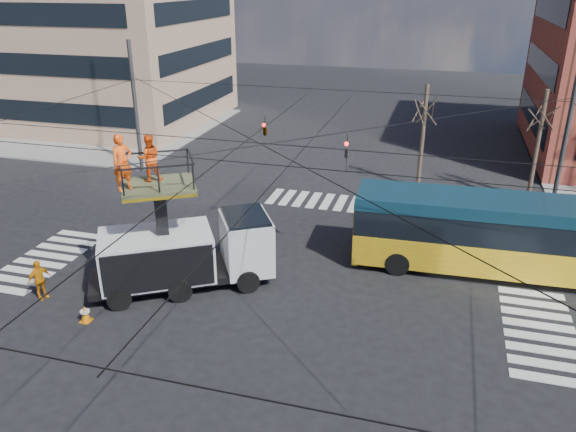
# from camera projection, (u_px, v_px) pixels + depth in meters

# --- Properties ---
(ground) EXTENTS (120.00, 120.00, 0.00)m
(ground) POSITION_uv_depth(u_px,v_px,m) (265.00, 291.00, 21.87)
(ground) COLOR black
(ground) RESTS_ON ground
(sidewalk_nw) EXTENTS (18.00, 18.00, 0.12)m
(sidewalk_nw) POSITION_uv_depth(u_px,v_px,m) (98.00, 127.00, 45.67)
(sidewalk_nw) COLOR slate
(sidewalk_nw) RESTS_ON ground
(crosswalks) EXTENTS (22.40, 22.40, 0.02)m
(crosswalks) POSITION_uv_depth(u_px,v_px,m) (265.00, 291.00, 21.87)
(crosswalks) COLOR silver
(crosswalks) RESTS_ON ground
(overhead_network) EXTENTS (24.24, 24.24, 8.00)m
(overhead_network) POSITION_uv_depth(u_px,v_px,m) (264.00, 184.00, 20.57)
(overhead_network) COLOR #2D2D30
(overhead_network) RESTS_ON ground
(tree_a) EXTENTS (2.00, 2.00, 6.00)m
(tree_a) POSITION_uv_depth(u_px,v_px,m) (425.00, 109.00, 30.79)
(tree_a) COLOR #382B21
(tree_a) RESTS_ON ground
(tree_b) EXTENTS (2.00, 2.00, 6.00)m
(tree_b) POSITION_uv_depth(u_px,v_px,m) (543.00, 116.00, 29.30)
(tree_b) COLOR #382B21
(tree_b) RESTS_ON ground
(utility_truck) EXTENTS (7.19, 5.56, 6.35)m
(utility_truck) POSITION_uv_depth(u_px,v_px,m) (184.00, 238.00, 21.57)
(utility_truck) COLOR black
(utility_truck) RESTS_ON ground
(city_bus) EXTENTS (12.51, 3.05, 3.20)m
(city_bus) POSITION_uv_depth(u_px,v_px,m) (510.00, 235.00, 22.59)
(city_bus) COLOR orange
(city_bus) RESTS_ON ground
(traffic_cone) EXTENTS (0.36, 0.36, 0.62)m
(traffic_cone) POSITION_uv_depth(u_px,v_px,m) (85.00, 314.00, 19.85)
(traffic_cone) COLOR orange
(traffic_cone) RESTS_ON ground
(worker_ground) EXTENTS (0.69, 1.01, 1.59)m
(worker_ground) POSITION_uv_depth(u_px,v_px,m) (39.00, 280.00, 21.11)
(worker_ground) COLOR orange
(worker_ground) RESTS_ON ground
(flagger) EXTENTS (0.96, 1.36, 1.91)m
(flagger) POSITION_uv_depth(u_px,v_px,m) (398.00, 244.00, 23.56)
(flagger) COLOR orange
(flagger) RESTS_ON ground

